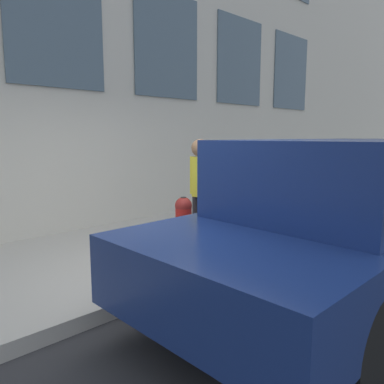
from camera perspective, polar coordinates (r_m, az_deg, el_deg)
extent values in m
plane|color=#2D2D30|center=(4.39, -1.08, -14.97)|extent=(80.00, 80.00, 0.00)
cube|color=#B2ADA3|center=(5.45, -11.78, -9.51)|extent=(2.93, 60.00, 0.15)
cube|color=#4C6070|center=(11.32, 14.84, 17.19)|extent=(0.03, 1.60, 2.00)
cube|color=#4C6070|center=(9.50, 7.34, 19.14)|extent=(0.03, 1.60, 2.00)
cube|color=#4C6070|center=(7.90, -3.73, 21.38)|extent=(0.03, 1.60, 2.00)
cube|color=#4C6070|center=(6.70, -19.99, 23.27)|extent=(0.03, 1.60, 2.00)
cylinder|color=red|center=(5.16, -1.28, -9.26)|extent=(0.29, 0.29, 0.04)
cylinder|color=red|center=(5.07, -1.30, -5.84)|extent=(0.22, 0.22, 0.68)
sphere|color=maroon|center=(4.99, -1.31, -2.09)|extent=(0.23, 0.23, 0.23)
cylinder|color=black|center=(4.98, -1.31, -1.31)|extent=(0.08, 0.08, 0.09)
cylinder|color=red|center=(5.15, 0.00, -4.67)|extent=(0.09, 0.10, 0.09)
cylinder|color=red|center=(4.94, -2.66, -5.25)|extent=(0.09, 0.10, 0.09)
cylinder|color=#232328|center=(5.30, 1.82, -4.80)|extent=(0.11, 0.11, 0.75)
cylinder|color=#232328|center=(5.41, 0.64, -4.53)|extent=(0.11, 0.11, 0.75)
cube|color=yellow|center=(5.24, 1.25, 2.31)|extent=(0.20, 0.14, 0.56)
cylinder|color=yellow|center=(5.14, 2.39, 2.34)|extent=(0.09, 0.09, 0.53)
cylinder|color=yellow|center=(5.35, 0.14, 2.58)|extent=(0.09, 0.09, 0.53)
sphere|color=#8C6647|center=(5.22, 1.26, 6.73)|extent=(0.25, 0.25, 0.25)
cylinder|color=black|center=(2.92, 24.93, -20.26)|extent=(0.24, 0.76, 0.76)
cylinder|color=black|center=(3.79, -0.61, -12.61)|extent=(0.24, 0.76, 0.76)
cylinder|color=black|center=(6.35, 21.00, -4.48)|extent=(0.24, 0.76, 0.76)
cube|color=navy|center=(4.52, 22.39, -5.93)|extent=(1.95, 5.18, 0.58)
cube|color=navy|center=(4.52, 23.53, 2.58)|extent=(1.72, 3.21, 0.75)
cube|color=#1E232D|center=(4.52, 23.53, 2.58)|extent=(1.73, 2.96, 0.48)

